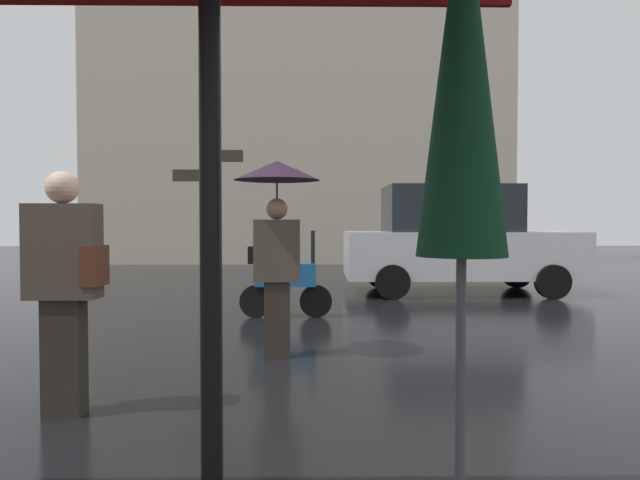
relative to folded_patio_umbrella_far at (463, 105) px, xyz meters
name	(u,v)px	position (x,y,z in m)	size (l,w,h in m)	color
folded_patio_umbrella_far	(463,105)	(0.00, 0.00, 0.00)	(0.46, 0.46, 2.58)	black
pedestrian_with_umbrella	(277,210)	(-0.88, 3.67, -0.30)	(0.86, 0.86, 1.96)	#2A241E
pedestrian_with_bag	(65,277)	(-2.26, 1.97, -0.80)	(0.52, 0.24, 1.71)	#2A241E
parked_scooter	(283,279)	(-0.95, 6.07, -1.22)	(1.31, 0.32, 1.23)	black
parked_car_left	(456,240)	(2.21, 8.83, -0.75)	(4.35, 1.96, 2.04)	silver
street_signpost	(207,206)	(-2.15, 6.80, -0.17)	(1.08, 0.08, 2.62)	black
building_block	(299,33)	(-0.98, 17.28, 5.92)	(14.01, 2.08, 15.38)	#B2A893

